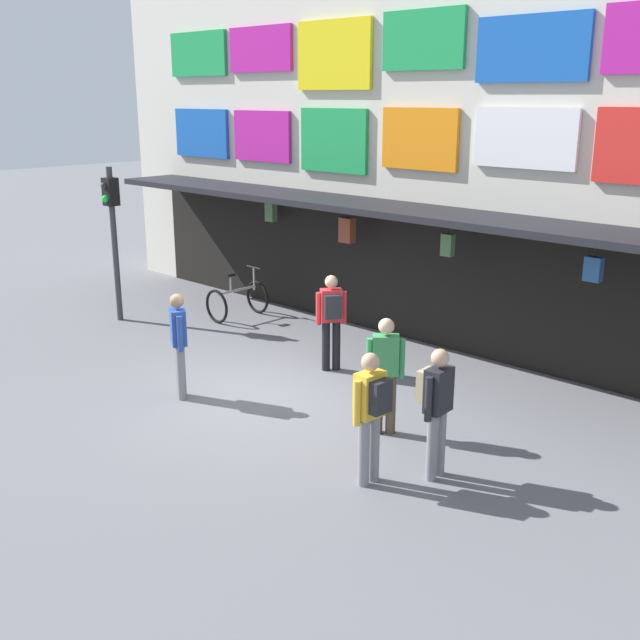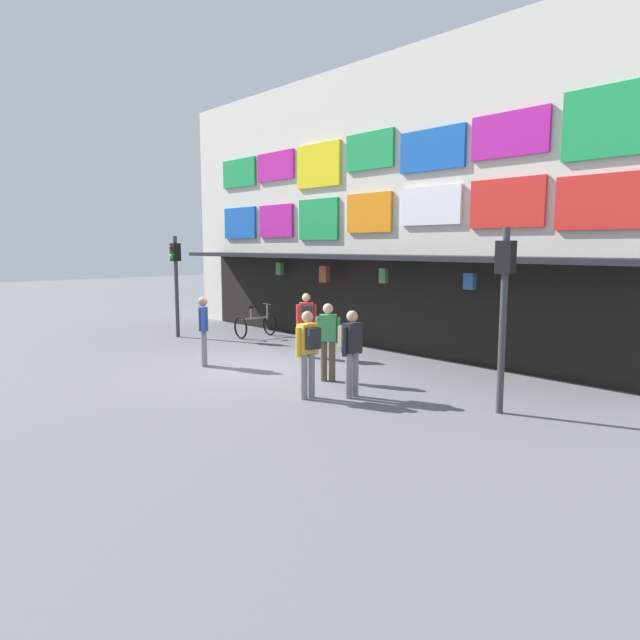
% 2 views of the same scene
% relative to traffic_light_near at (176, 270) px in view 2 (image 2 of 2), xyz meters
% --- Properties ---
extents(ground_plane, '(80.00, 80.00, 0.00)m').
position_rel_traffic_light_near_xyz_m(ground_plane, '(5.34, -0.79, -2.14)').
color(ground_plane, slate).
extents(shopfront, '(18.00, 2.60, 8.00)m').
position_rel_traffic_light_near_xyz_m(shopfront, '(5.34, 3.78, 1.82)').
color(shopfront, beige).
rests_on(shopfront, ground).
extents(traffic_light_near, '(0.28, 0.33, 3.20)m').
position_rel_traffic_light_near_xyz_m(traffic_light_near, '(0.00, 0.00, 0.00)').
color(traffic_light_near, '#38383D').
rests_on(traffic_light_near, ground).
extents(traffic_light_far, '(0.30, 0.34, 3.20)m').
position_rel_traffic_light_near_xyz_m(traffic_light_far, '(11.36, 0.02, 0.00)').
color(traffic_light_far, '#38383D').
rests_on(traffic_light_far, ground).
extents(bicycle_parked, '(0.76, 1.19, 1.05)m').
position_rel_traffic_light_near_xyz_m(bicycle_parked, '(1.71, 1.82, -1.75)').
color(bicycle_parked, black).
rests_on(bicycle_parked, ground).
extents(pedestrian_in_white, '(0.47, 0.37, 1.68)m').
position_rel_traffic_light_near_xyz_m(pedestrian_in_white, '(4.47, -1.72, -1.19)').
color(pedestrian_in_white, gray).
rests_on(pedestrian_in_white, ground).
extents(pedestrian_in_blue, '(0.37, 0.53, 1.68)m').
position_rel_traffic_light_near_xyz_m(pedestrian_in_blue, '(8.41, -1.83, -1.16)').
color(pedestrian_in_blue, gray).
rests_on(pedestrian_in_blue, ground).
extents(pedestrian_in_black, '(0.47, 0.48, 1.68)m').
position_rel_traffic_light_near_xyz_m(pedestrian_in_black, '(5.36, 0.80, -1.16)').
color(pedestrian_in_black, black).
rests_on(pedestrian_in_black, ground).
extents(pedestrian_in_red, '(0.43, 0.40, 1.68)m').
position_rel_traffic_light_near_xyz_m(pedestrian_in_red, '(7.62, -0.57, -1.19)').
color(pedestrian_in_red, brown).
rests_on(pedestrian_in_red, ground).
extents(pedestrian_in_green, '(0.37, 0.53, 1.68)m').
position_rel_traffic_light_near_xyz_m(pedestrian_in_green, '(8.87, -1.14, -1.16)').
color(pedestrian_in_green, gray).
rests_on(pedestrian_in_green, ground).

